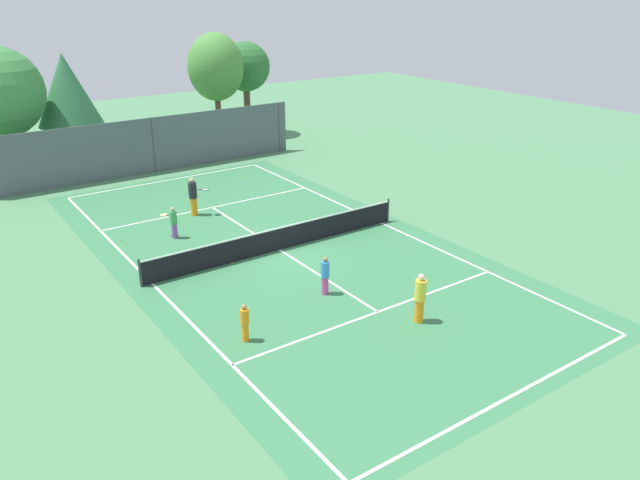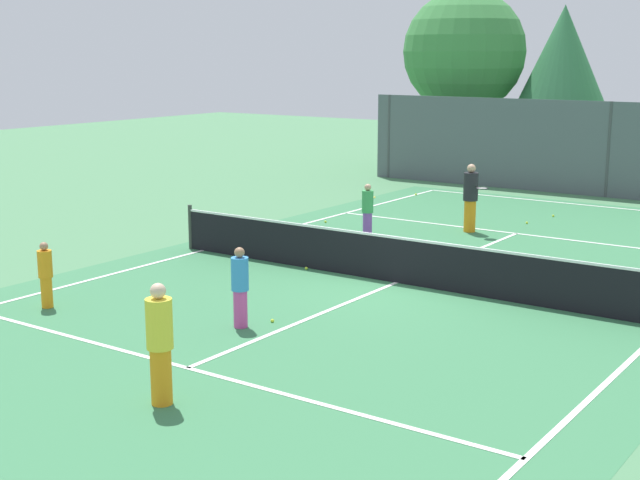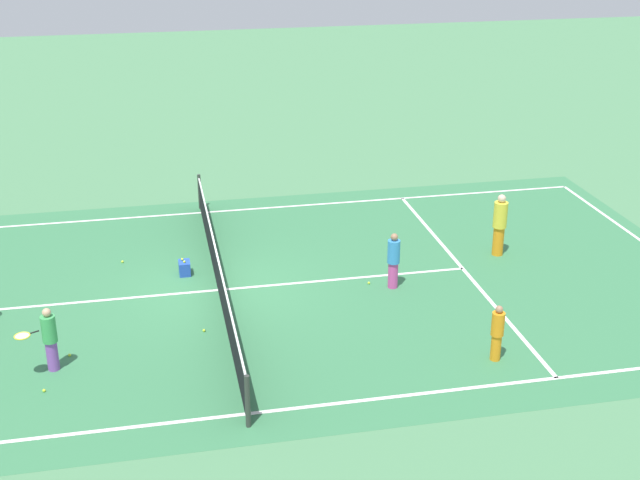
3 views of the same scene
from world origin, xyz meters
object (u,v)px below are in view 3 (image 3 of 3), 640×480
at_px(tennis_ball_3, 204,330).
at_px(tennis_ball_9, 122,262).
at_px(player_4, 49,339).
at_px(tennis_ball_10, 235,332).
at_px(tennis_ball_5, 369,283).
at_px(player_2, 500,224).
at_px(ball_crate, 185,268).
at_px(player_3, 497,332).
at_px(player_1, 393,260).
at_px(tennis_ball_7, 70,355).
at_px(tennis_ball_11, 44,391).

xyz_separation_m(tennis_ball_3, tennis_ball_9, (4.25, 1.83, 0.00)).
xyz_separation_m(player_4, tennis_ball_10, (0.81, -3.88, -0.70)).
bearing_deg(tennis_ball_5, player_2, -74.22).
bearing_deg(ball_crate, tennis_ball_10, -164.92).
height_order(player_4, tennis_ball_5, player_4).
xyz_separation_m(tennis_ball_5, tennis_ball_9, (2.59, 6.10, 0.00)).
bearing_deg(player_3, player_1, 16.80).
xyz_separation_m(player_1, ball_crate, (1.82, 5.05, -0.56)).
distance_m(player_4, tennis_ball_3, 3.44).
bearing_deg(player_3, tennis_ball_10, 66.75).
height_order(tennis_ball_3, tennis_ball_5, same).
height_order(tennis_ball_5, tennis_ball_7, same).
bearing_deg(tennis_ball_5, tennis_ball_3, 111.19).
bearing_deg(tennis_ball_11, ball_crate, -31.51).
distance_m(tennis_ball_5, tennis_ball_7, 7.51).
xyz_separation_m(tennis_ball_3, tennis_ball_5, (1.66, -4.28, 0.00)).
bearing_deg(player_3, tennis_ball_5, 22.33).
xyz_separation_m(player_4, tennis_ball_9, (5.25, -1.38, -0.70)).
relative_size(tennis_ball_7, tennis_ball_9, 1.00).
bearing_deg(tennis_ball_11, player_4, -7.48).
relative_size(player_3, tennis_ball_3, 19.37).
relative_size(player_2, ball_crate, 4.06).
height_order(player_3, tennis_ball_10, player_3).
relative_size(tennis_ball_3, tennis_ball_11, 1.00).
xyz_separation_m(ball_crate, tennis_ball_5, (-1.52, -4.52, -0.15)).
distance_m(player_3, tennis_ball_9, 10.31).
relative_size(ball_crate, tennis_ball_11, 6.45).
xyz_separation_m(player_2, player_3, (-5.23, 2.20, -0.23)).
xyz_separation_m(tennis_ball_9, tennis_ball_10, (-4.44, -2.50, 0.00)).
relative_size(tennis_ball_9, tennis_ball_11, 1.00).
bearing_deg(tennis_ball_11, player_1, -68.45).
distance_m(ball_crate, tennis_ball_11, 5.90).
bearing_deg(tennis_ball_9, tennis_ball_11, 166.22).
distance_m(player_4, tennis_ball_7, 0.91).
bearing_deg(tennis_ball_9, tennis_ball_7, 167.20).
bearing_deg(player_4, tennis_ball_7, -31.88).
relative_size(player_4, ball_crate, 3.33).
distance_m(tennis_ball_7, tennis_ball_10, 3.59).
distance_m(player_3, player_4, 9.30).
height_order(player_3, player_4, player_4).
height_order(player_2, tennis_ball_11, player_2).
distance_m(ball_crate, tennis_ball_5, 4.77).
bearing_deg(ball_crate, tennis_ball_3, -175.69).
xyz_separation_m(player_1, tennis_ball_11, (-3.21, 8.14, -0.71)).
bearing_deg(ball_crate, tennis_ball_11, 148.49).
bearing_deg(tennis_ball_3, player_3, -112.47).
relative_size(ball_crate, tennis_ball_9, 6.45).
bearing_deg(tennis_ball_3, tennis_ball_10, -105.98).
relative_size(player_1, tennis_ball_5, 21.99).
bearing_deg(player_3, player_2, -22.80).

